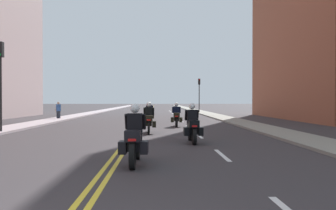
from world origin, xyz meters
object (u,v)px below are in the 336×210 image
object	(u,v)px
motorcycle_2	(149,120)
pedestrian_2	(58,110)
traffic_light_near	(0,71)
traffic_light_far	(199,89)
motorcycle_1	(192,127)
motorcycle_3	(176,117)
motorcycle_4	(149,114)
motorcycle_0	(135,140)

from	to	relation	value
motorcycle_2	pedestrian_2	xyz separation A→B (m)	(-8.55, 13.43, 0.16)
traffic_light_near	traffic_light_far	distance (m)	32.21
motorcycle_1	motorcycle_2	xyz separation A→B (m)	(-1.88, 4.29, 0.03)
motorcycle_3	motorcycle_4	world-z (taller)	motorcycle_4
motorcycle_0	motorcycle_2	xyz separation A→B (m)	(0.16, 9.04, 0.01)
motorcycle_2	pedestrian_2	bearing A→B (deg)	121.77
traffic_light_far	pedestrian_2	distance (m)	21.67
traffic_light_far	motorcycle_2	bearing A→B (deg)	-102.05
motorcycle_3	motorcycle_4	size ratio (longest dim) A/B	1.00
motorcycle_0	traffic_light_far	distance (m)	38.76
traffic_light_near	motorcycle_4	bearing A→B (deg)	49.27
motorcycle_4	traffic_light_near	distance (m)	11.98
traffic_light_far	pedestrian_2	size ratio (longest dim) A/B	2.92
motorcycle_2	traffic_light_far	world-z (taller)	traffic_light_far
motorcycle_4	motorcycle_0	bearing A→B (deg)	-87.07
motorcycle_1	motorcycle_2	size ratio (longest dim) A/B	1.00
motorcycle_3	traffic_light_near	bearing A→B (deg)	-152.40
motorcycle_3	traffic_light_near	size ratio (longest dim) A/B	0.45
motorcycle_0	motorcycle_4	distance (m)	18.00
pedestrian_2	motorcycle_1	bearing A→B (deg)	147.45
motorcycle_3	traffic_light_far	bearing A→B (deg)	81.75
motorcycle_2	motorcycle_3	size ratio (longest dim) A/B	1.00
motorcycle_2	motorcycle_3	distance (m)	4.95
motorcycle_2	traffic_light_far	bearing A→B (deg)	77.24
motorcycle_3	traffic_light_far	xyz separation A→B (m)	(4.48, 24.47, 2.65)
motorcycle_3	pedestrian_2	xyz separation A→B (m)	(-10.28, 8.80, 0.20)
traffic_light_near	traffic_light_far	xyz separation A→B (m)	(14.01, 29.00, -0.02)
motorcycle_1	motorcycle_3	bearing A→B (deg)	90.07
motorcycle_3	traffic_light_far	world-z (taller)	traffic_light_far
motorcycle_1	motorcycle_2	world-z (taller)	motorcycle_2
motorcycle_0	traffic_light_near	size ratio (longest dim) A/B	0.46
motorcycle_4	motorcycle_1	bearing A→B (deg)	-78.29
traffic_light_far	pedestrian_2	world-z (taller)	traffic_light_far
traffic_light_near	traffic_light_far	size ratio (longest dim) A/B	1.02
motorcycle_2	motorcycle_3	bearing A→B (deg)	68.84
motorcycle_0	traffic_light_near	bearing A→B (deg)	131.14
traffic_light_far	pedestrian_2	bearing A→B (deg)	-133.29
motorcycle_3	motorcycle_4	xyz separation A→B (m)	(-1.89, 4.32, 0.03)
motorcycle_4	pedestrian_2	bearing A→B (deg)	154.82
traffic_light_near	motorcycle_0	bearing A→B (deg)	-50.15
motorcycle_0	motorcycle_4	xyz separation A→B (m)	(-0.01, 18.00, 0.00)
motorcycle_2	motorcycle_4	bearing A→B (deg)	90.36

